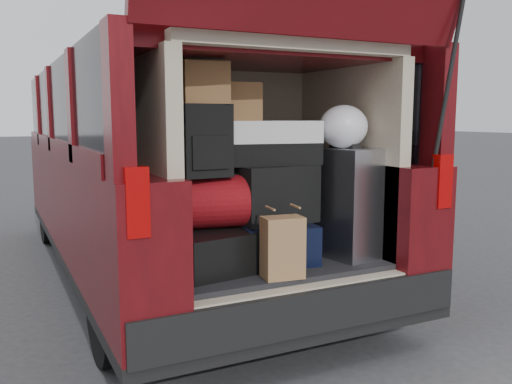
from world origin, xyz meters
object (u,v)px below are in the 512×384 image
kraft_bag (283,247)px  black_soft_case (274,194)px  backpack (204,141)px  silver_roller (343,202)px  twotone_duffel (269,143)px  black_hardshell (202,249)px  red_duffel (205,202)px  navy_hardshell (271,240)px

kraft_bag → black_soft_case: 0.43m
backpack → silver_roller: bearing=-6.5°
silver_roller → twotone_duffel: bearing=151.7°
black_hardshell → red_duffel: (0.03, 0.02, 0.25)m
black_soft_case → backpack: 0.54m
red_duffel → backpack: (-0.02, -0.05, 0.34)m
navy_hardshell → backpack: bearing=-165.7°
navy_hardshell → kraft_bag: size_ratio=1.60×
navy_hardshell → backpack: backpack is taller
black_soft_case → twotone_duffel: bearing=93.3°
black_soft_case → backpack: bearing=179.5°
kraft_bag → twotone_duffel: 0.66m
kraft_bag → red_duffel: bearing=134.9°
black_hardshell → silver_roller: 0.89m
black_hardshell → twotone_duffel: 0.72m
backpack → twotone_duffel: 0.44m
silver_roller → kraft_bag: silver_roller is taller
black_soft_case → silver_roller: bearing=-15.7°
silver_roller → twotone_duffel: size_ratio=1.16×
kraft_bag → twotone_duffel: twotone_duffel is taller
silver_roller → backpack: 0.94m
kraft_bag → navy_hardshell: bearing=78.4°
black_hardshell → red_duffel: red_duffel is taller
black_hardshell → kraft_bag: size_ratio=1.73×
kraft_bag → red_duffel: 0.50m
navy_hardshell → kraft_bag: bearing=-100.5°
black_hardshell → navy_hardshell: bearing=-7.1°
red_duffel → black_soft_case: size_ratio=0.96×
red_duffel → black_soft_case: bearing=7.5°
black_hardshell → silver_roller: (0.86, -0.10, 0.21)m
silver_roller → backpack: backpack is taller
silver_roller → backpack: (-0.85, 0.06, 0.38)m
silver_roller → kraft_bag: (-0.55, -0.25, -0.16)m
silver_roller → kraft_bag: size_ratio=2.02×
silver_roller → black_soft_case: size_ratio=1.41×
silver_roller → backpack: bearing=166.2°
navy_hardshell → red_duffel: bearing=-172.5°
twotone_duffel → navy_hardshell: bearing=-86.0°
twotone_duffel → black_soft_case: bearing=-74.0°
navy_hardshell → twotone_duffel: (0.00, 0.04, 0.57)m
black_hardshell → backpack: backpack is taller
black_hardshell → red_duffel: bearing=22.0°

